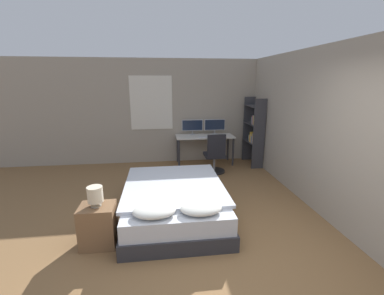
# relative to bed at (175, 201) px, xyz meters

# --- Properties ---
(ground_plane) EXTENTS (20.00, 20.00, 0.00)m
(ground_plane) POSITION_rel_bed_xyz_m (0.62, -1.37, -0.26)
(ground_plane) COLOR brown
(wall_back) EXTENTS (12.00, 0.08, 2.70)m
(wall_back) POSITION_rel_bed_xyz_m (0.60, 3.03, 1.09)
(wall_back) COLOR #9E9384
(wall_back) RESTS_ON ground_plane
(wall_side_right) EXTENTS (0.06, 12.00, 2.70)m
(wall_side_right) POSITION_rel_bed_xyz_m (2.41, 0.13, 1.09)
(wall_side_right) COLOR #9E9384
(wall_side_right) RESTS_ON ground_plane
(bed) EXTENTS (1.57, 2.09, 0.60)m
(bed) POSITION_rel_bed_xyz_m (0.00, 0.00, 0.00)
(bed) COLOR #2D2D33
(bed) RESTS_ON ground_plane
(nightstand) EXTENTS (0.45, 0.38, 0.57)m
(nightstand) POSITION_rel_bed_xyz_m (-1.05, -0.61, 0.02)
(nightstand) COLOR brown
(nightstand) RESTS_ON ground_plane
(bedside_lamp) EXTENTS (0.20, 0.20, 0.27)m
(bedside_lamp) POSITION_rel_bed_xyz_m (-1.05, -0.61, 0.47)
(bedside_lamp) COLOR gray
(bedside_lamp) RESTS_ON nightstand
(desk) EXTENTS (1.50, 0.61, 0.76)m
(desk) POSITION_rel_bed_xyz_m (0.96, 2.66, 0.40)
(desk) COLOR beige
(desk) RESTS_ON ground_plane
(monitor_left) EXTENTS (0.56, 0.16, 0.40)m
(monitor_left) POSITION_rel_bed_xyz_m (0.66, 2.86, 0.73)
(monitor_left) COLOR #B7B7BC
(monitor_left) RESTS_ON desk
(monitor_right) EXTENTS (0.56, 0.16, 0.40)m
(monitor_right) POSITION_rel_bed_xyz_m (1.26, 2.86, 0.73)
(monitor_right) COLOR #B7B7BC
(monitor_right) RESTS_ON desk
(keyboard) EXTENTS (0.39, 0.13, 0.02)m
(keyboard) POSITION_rel_bed_xyz_m (0.96, 2.46, 0.50)
(keyboard) COLOR #B7B7BC
(keyboard) RESTS_ON desk
(computer_mouse) EXTENTS (0.07, 0.05, 0.04)m
(computer_mouse) POSITION_rel_bed_xyz_m (1.25, 2.46, 0.51)
(computer_mouse) COLOR #B7B7BC
(computer_mouse) RESTS_ON desk
(office_chair) EXTENTS (0.52, 0.52, 0.97)m
(office_chair) POSITION_rel_bed_xyz_m (1.08, 1.94, 0.12)
(office_chair) COLOR black
(office_chair) RESTS_ON ground_plane
(bookshelf) EXTENTS (0.30, 0.78, 1.73)m
(bookshelf) POSITION_rel_bed_xyz_m (2.21, 2.40, 0.68)
(bookshelf) COLOR #333338
(bookshelf) RESTS_ON ground_plane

